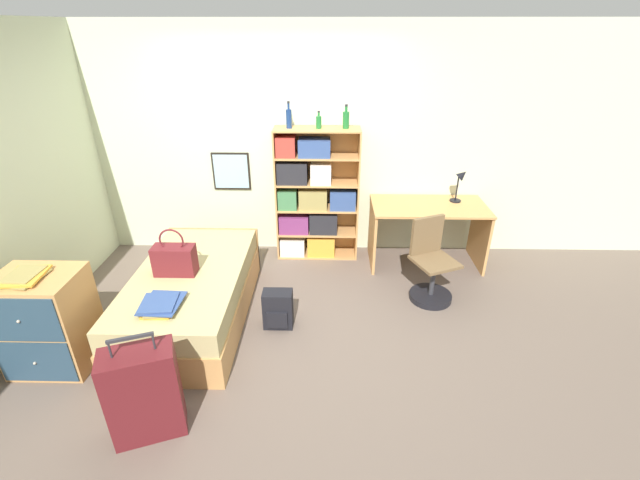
{
  "coord_description": "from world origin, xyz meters",
  "views": [
    {
      "loc": [
        0.56,
        -3.34,
        2.53
      ],
      "look_at": [
        0.48,
        0.19,
        0.75
      ],
      "focal_mm": 24.0,
      "sensor_mm": 36.0,
      "label": 1
    }
  ],
  "objects": [
    {
      "name": "book_stack_on_bed",
      "position": [
        -0.77,
        -0.57,
        0.54
      ],
      "size": [
        0.32,
        0.36,
        0.06
      ],
      "color": "gold",
      "rests_on": "bed"
    },
    {
      "name": "bed",
      "position": [
        -0.72,
        0.02,
        0.25
      ],
      "size": [
        0.98,
        1.85,
        0.51
      ],
      "color": "tan",
      "rests_on": "ground_plane"
    },
    {
      "name": "bookcase",
      "position": [
        0.36,
        1.29,
        0.72
      ],
      "size": [
        0.95,
        0.32,
        1.53
      ],
      "color": "tan",
      "rests_on": "ground_plane"
    },
    {
      "name": "magazine_pile_on_dresser",
      "position": [
        -1.7,
        -0.68,
        0.85
      ],
      "size": [
        0.28,
        0.33,
        0.05
      ],
      "color": "#99894C",
      "rests_on": "dresser"
    },
    {
      "name": "desk_chair",
      "position": [
        1.6,
        0.39,
        0.28
      ],
      "size": [
        0.51,
        0.51,
        0.85
      ],
      "color": "black",
      "rests_on": "ground_plane"
    },
    {
      "name": "wall_left",
      "position": [
        -2.15,
        0.0,
        1.3
      ],
      "size": [
        0.06,
        10.0,
        2.6
      ],
      "color": "beige",
      "rests_on": "ground_plane"
    },
    {
      "name": "ground_plane",
      "position": [
        0.0,
        0.0,
        0.0
      ],
      "size": [
        14.0,
        14.0,
        0.0
      ],
      "primitive_type": "plane",
      "color": "#66564C"
    },
    {
      "name": "suitcase",
      "position": [
        -0.65,
        -1.3,
        0.35
      ],
      "size": [
        0.51,
        0.38,
        0.82
      ],
      "color": "#5B191E",
      "rests_on": "ground_plane"
    },
    {
      "name": "desk",
      "position": [
        1.68,
        1.12,
        0.51
      ],
      "size": [
        1.27,
        0.67,
        0.73
      ],
      "color": "tan",
      "rests_on": "ground_plane"
    },
    {
      "name": "handbag",
      "position": [
        -0.82,
        -0.04,
        0.66
      ],
      "size": [
        0.37,
        0.17,
        0.44
      ],
      "color": "maroon",
      "rests_on": "bed"
    },
    {
      "name": "bottle_clear",
      "position": [
        0.73,
        1.3,
        1.63
      ],
      "size": [
        0.07,
        0.07,
        0.25
      ],
      "color": "#1E6B2D",
      "rests_on": "bookcase"
    },
    {
      "name": "bottle_green",
      "position": [
        0.12,
        1.3,
        1.64
      ],
      "size": [
        0.06,
        0.06,
        0.28
      ],
      "color": "navy",
      "rests_on": "bookcase"
    },
    {
      "name": "desk_lamp",
      "position": [
        2.03,
        1.24,
        0.98
      ],
      "size": [
        0.17,
        0.12,
        0.39
      ],
      "color": "black",
      "rests_on": "desk"
    },
    {
      "name": "bottle_brown",
      "position": [
        0.44,
        1.29,
        1.6
      ],
      "size": [
        0.06,
        0.06,
        0.18
      ],
      "color": "#1E6B2D",
      "rests_on": "bookcase"
    },
    {
      "name": "dresser",
      "position": [
        -1.68,
        -0.64,
        0.42
      ],
      "size": [
        0.62,
        0.52,
        0.83
      ],
      "color": "tan",
      "rests_on": "ground_plane"
    },
    {
      "name": "wall_back",
      "position": [
        -0.0,
        1.5,
        1.3
      ],
      "size": [
        10.0,
        0.09,
        2.6
      ],
      "color": "beige",
      "rests_on": "ground_plane"
    },
    {
      "name": "backpack",
      "position": [
        0.1,
        -0.12,
        0.18
      ],
      "size": [
        0.27,
        0.19,
        0.37
      ],
      "color": "black",
      "rests_on": "ground_plane"
    }
  ]
}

